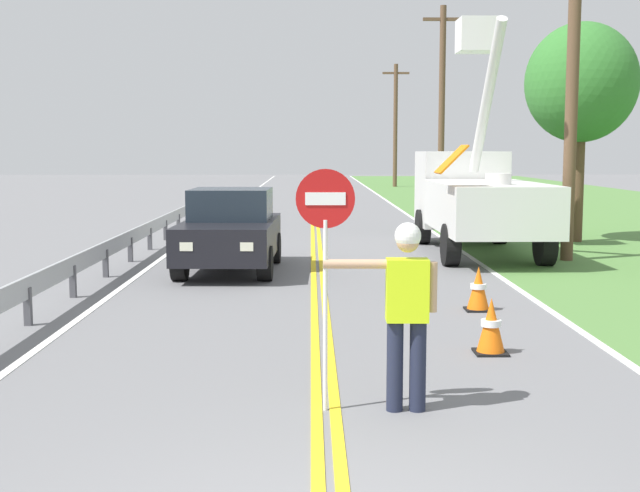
{
  "coord_description": "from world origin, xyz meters",
  "views": [
    {
      "loc": [
        -0.14,
        -4.77,
        2.51
      ],
      "look_at": [
        -0.02,
        6.58,
        1.2
      ],
      "focal_mm": 47.07,
      "sensor_mm": 36.0,
      "label": 1
    }
  ],
  "objects_px": {
    "flagger_worker": "(406,304)",
    "roadside_tree_verge": "(581,84)",
    "utility_bucket_truck": "(475,194)",
    "oncoming_sedan_nearest": "(230,231)",
    "traffic_cone_mid": "(478,289)",
    "utility_pole_far": "(395,123)",
    "stop_sign_paddle": "(325,235)",
    "utility_pole_mid": "(442,102)",
    "utility_pole_near": "(573,68)",
    "traffic_cone_lead": "(491,327)"
  },
  "relations": [
    {
      "from": "flagger_worker",
      "to": "stop_sign_paddle",
      "type": "distance_m",
      "value": 1.02
    },
    {
      "from": "utility_pole_mid",
      "to": "roadside_tree_verge",
      "type": "xyz_separation_m",
      "value": [
        1.4,
        -15.19,
        -0.34
      ]
    },
    {
      "from": "utility_pole_mid",
      "to": "roadside_tree_verge",
      "type": "distance_m",
      "value": 15.26
    },
    {
      "from": "utility_bucket_truck",
      "to": "utility_pole_near",
      "type": "relative_size",
      "value": 0.83
    },
    {
      "from": "stop_sign_paddle",
      "to": "traffic_cone_mid",
      "type": "height_order",
      "value": "stop_sign_paddle"
    },
    {
      "from": "utility_pole_mid",
      "to": "utility_pole_near",
      "type": "bearing_deg",
      "value": -90.16
    },
    {
      "from": "utility_pole_far",
      "to": "roadside_tree_verge",
      "type": "relative_size",
      "value": 1.39
    },
    {
      "from": "oncoming_sedan_nearest",
      "to": "traffic_cone_mid",
      "type": "xyz_separation_m",
      "value": [
        4.29,
        -4.36,
        -0.5
      ]
    },
    {
      "from": "flagger_worker",
      "to": "utility_pole_mid",
      "type": "xyz_separation_m",
      "value": [
        4.97,
        30.1,
        3.56
      ]
    },
    {
      "from": "traffic_cone_lead",
      "to": "roadside_tree_verge",
      "type": "height_order",
      "value": "roadside_tree_verge"
    },
    {
      "from": "oncoming_sedan_nearest",
      "to": "traffic_cone_mid",
      "type": "distance_m",
      "value": 6.14
    },
    {
      "from": "traffic_cone_lead",
      "to": "traffic_cone_mid",
      "type": "xyz_separation_m",
      "value": [
        0.4,
        2.79,
        0.0
      ]
    },
    {
      "from": "flagger_worker",
      "to": "utility_bucket_truck",
      "type": "xyz_separation_m",
      "value": [
        3.13,
        12.67,
        0.37
      ]
    },
    {
      "from": "flagger_worker",
      "to": "roadside_tree_verge",
      "type": "height_order",
      "value": "roadside_tree_verge"
    },
    {
      "from": "utility_pole_near",
      "to": "utility_pole_far",
      "type": "height_order",
      "value": "utility_pole_near"
    },
    {
      "from": "stop_sign_paddle",
      "to": "roadside_tree_verge",
      "type": "height_order",
      "value": "roadside_tree_verge"
    },
    {
      "from": "utility_pole_near",
      "to": "utility_bucket_truck",
      "type": "bearing_deg",
      "value": 137.11
    },
    {
      "from": "stop_sign_paddle",
      "to": "oncoming_sedan_nearest",
      "type": "distance_m",
      "value": 9.61
    },
    {
      "from": "traffic_cone_lead",
      "to": "utility_pole_near",
      "type": "bearing_deg",
      "value": 67.61
    },
    {
      "from": "utility_pole_far",
      "to": "traffic_cone_lead",
      "type": "xyz_separation_m",
      "value": [
        -3.48,
        -46.83,
        -3.94
      ]
    },
    {
      "from": "flagger_worker",
      "to": "utility_pole_far",
      "type": "bearing_deg",
      "value": 84.42
    },
    {
      "from": "utility_pole_mid",
      "to": "oncoming_sedan_nearest",
      "type": "bearing_deg",
      "value": -110.04
    },
    {
      "from": "flagger_worker",
      "to": "stop_sign_paddle",
      "type": "bearing_deg",
      "value": 178.77
    },
    {
      "from": "traffic_cone_lead",
      "to": "roadside_tree_verge",
      "type": "distance_m",
      "value": 14.17
    },
    {
      "from": "roadside_tree_verge",
      "to": "utility_pole_far",
      "type": "bearing_deg",
      "value": 92.62
    },
    {
      "from": "utility_pole_near",
      "to": "traffic_cone_mid",
      "type": "distance_m",
      "value": 7.85
    },
    {
      "from": "flagger_worker",
      "to": "utility_pole_near",
      "type": "height_order",
      "value": "utility_pole_near"
    },
    {
      "from": "stop_sign_paddle",
      "to": "utility_pole_far",
      "type": "xyz_separation_m",
      "value": [
        5.57,
        49.08,
        2.57
      ]
    },
    {
      "from": "utility_pole_far",
      "to": "traffic_cone_mid",
      "type": "height_order",
      "value": "utility_pole_far"
    },
    {
      "from": "utility_bucket_truck",
      "to": "utility_pole_far",
      "type": "bearing_deg",
      "value": 87.37
    },
    {
      "from": "oncoming_sedan_nearest",
      "to": "traffic_cone_lead",
      "type": "bearing_deg",
      "value": -61.45
    },
    {
      "from": "utility_pole_mid",
      "to": "traffic_cone_mid",
      "type": "relative_size",
      "value": 12.64
    },
    {
      "from": "utility_pole_near",
      "to": "roadside_tree_verge",
      "type": "height_order",
      "value": "utility_pole_near"
    },
    {
      "from": "flagger_worker",
      "to": "utility_pole_near",
      "type": "relative_size",
      "value": 0.22
    },
    {
      "from": "stop_sign_paddle",
      "to": "utility_pole_near",
      "type": "relative_size",
      "value": 0.28
    },
    {
      "from": "utility_pole_mid",
      "to": "traffic_cone_lead",
      "type": "height_order",
      "value": "utility_pole_mid"
    },
    {
      "from": "utility_pole_near",
      "to": "roadside_tree_verge",
      "type": "bearing_deg",
      "value": 69.63
    },
    {
      "from": "utility_bucket_truck",
      "to": "utility_pole_near",
      "type": "bearing_deg",
      "value": -42.89
    },
    {
      "from": "utility_bucket_truck",
      "to": "roadside_tree_verge",
      "type": "bearing_deg",
      "value": 34.7
    },
    {
      "from": "flagger_worker",
      "to": "utility_pole_mid",
      "type": "bearing_deg",
      "value": 80.62
    },
    {
      "from": "utility_pole_near",
      "to": "roadside_tree_verge",
      "type": "xyz_separation_m",
      "value": [
        1.45,
        3.9,
        -0.04
      ]
    },
    {
      "from": "stop_sign_paddle",
      "to": "utility_pole_far",
      "type": "relative_size",
      "value": 0.28
    },
    {
      "from": "utility_bucket_truck",
      "to": "oncoming_sedan_nearest",
      "type": "relative_size",
      "value": 1.65
    },
    {
      "from": "flagger_worker",
      "to": "roadside_tree_verge",
      "type": "xyz_separation_m",
      "value": [
        6.37,
        14.91,
        3.22
      ]
    },
    {
      "from": "roadside_tree_verge",
      "to": "utility_bucket_truck",
      "type": "bearing_deg",
      "value": -145.3
    },
    {
      "from": "utility_pole_near",
      "to": "traffic_cone_mid",
      "type": "xyz_separation_m",
      "value": [
        -3.2,
        -5.95,
        -3.98
      ]
    },
    {
      "from": "flagger_worker",
      "to": "oncoming_sedan_nearest",
      "type": "relative_size",
      "value": 0.44
    },
    {
      "from": "utility_pole_near",
      "to": "utility_pole_mid",
      "type": "relative_size",
      "value": 0.93
    },
    {
      "from": "oncoming_sedan_nearest",
      "to": "utility_pole_far",
      "type": "bearing_deg",
      "value": 79.47
    },
    {
      "from": "roadside_tree_verge",
      "to": "utility_pole_mid",
      "type": "bearing_deg",
      "value": 95.25
    }
  ]
}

